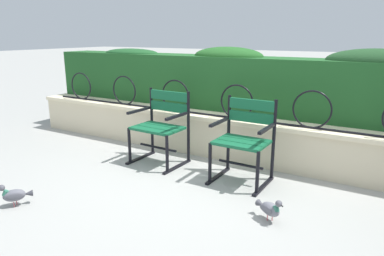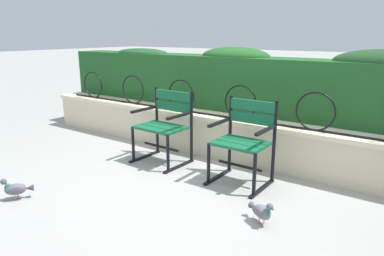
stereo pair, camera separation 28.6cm
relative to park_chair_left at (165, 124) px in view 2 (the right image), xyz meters
The scene contains 8 objects.
ground_plane 0.79m from the park_chair_left, 29.16° to the right, with size 60.00×60.00×0.00m, color #9E9E99.
stone_wall 0.82m from the park_chair_left, 45.33° to the left, with size 6.21×0.41×0.53m.
iron_arch_fence 0.65m from the park_chair_left, 54.16° to the left, with size 5.69×0.02×0.42m.
hedge_row 1.25m from the park_chair_left, 59.29° to the left, with size 6.08×0.52×0.84m.
park_chair_left is the anchor object (origin of this frame).
park_chair_right 1.08m from the park_chair_left, ahead, with size 0.57×0.53×0.87m.
pigeon_near_chairs 1.79m from the park_chair_left, 24.14° to the right, with size 0.27×0.19×0.22m.
pigeon_far_side 1.74m from the park_chair_left, 106.23° to the right, with size 0.21×0.26×0.22m.
Camera 2 is at (2.08, -2.89, 1.52)m, focal length 33.07 mm.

